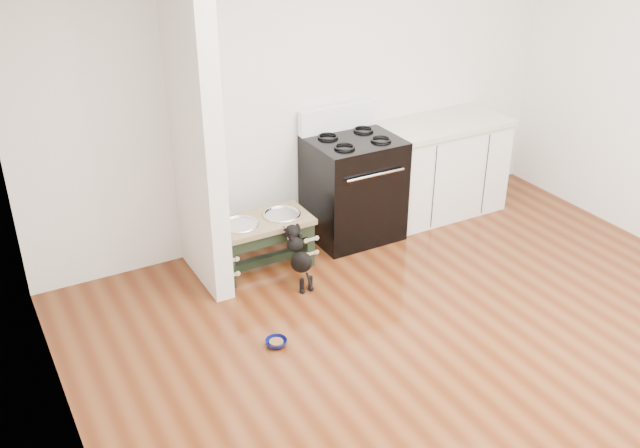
{
  "coord_description": "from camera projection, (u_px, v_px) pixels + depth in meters",
  "views": [
    {
      "loc": [
        -2.79,
        -2.73,
        3.07
      ],
      "look_at": [
        -0.37,
        1.64,
        0.49
      ],
      "focal_mm": 40.0,
      "sensor_mm": 36.0,
      "label": 1
    }
  ],
  "objects": [
    {
      "name": "oven_range",
      "position": [
        353.0,
        186.0,
        6.3
      ],
      "size": [
        0.76,
        0.69,
        1.14
      ],
      "color": "black",
      "rests_on": "ground"
    },
    {
      "name": "cabinet_run",
      "position": [
        440.0,
        167.0,
        6.75
      ],
      "size": [
        1.24,
        0.64,
        0.91
      ],
      "color": "silver",
      "rests_on": "ground"
    },
    {
      "name": "ground",
      "position": [
        488.0,
        376.0,
        4.73
      ],
      "size": [
        5.0,
        5.0,
        0.0
      ],
      "primitive_type": "plane",
      "color": "#4B200D",
      "rests_on": "ground"
    },
    {
      "name": "partition_wall",
      "position": [
        194.0,
        120.0,
        5.24
      ],
      "size": [
        0.15,
        0.8,
        2.7
      ],
      "primitive_type": "cube",
      "color": "silver",
      "rests_on": "ground"
    },
    {
      "name": "puppy",
      "position": [
        299.0,
        255.0,
        5.63
      ],
      "size": [
        0.14,
        0.42,
        0.5
      ],
      "color": "black",
      "rests_on": "ground"
    },
    {
      "name": "room_shell",
      "position": [
        520.0,
        148.0,
        3.99
      ],
      "size": [
        5.0,
        5.0,
        5.0
      ],
      "color": "silver",
      "rests_on": "ground"
    },
    {
      "name": "dog_feeder",
      "position": [
        262.0,
        234.0,
        5.84
      ],
      "size": [
        0.81,
        0.43,
        0.46
      ],
      "color": "black",
      "rests_on": "ground"
    },
    {
      "name": "floor_bowl",
      "position": [
        276.0,
        343.0,
        5.02
      ],
      "size": [
        0.17,
        0.17,
        0.05
      ],
      "rotation": [
        0.0,
        0.0,
        -0.08
      ],
      "color": "#0B1052",
      "rests_on": "ground"
    }
  ]
}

